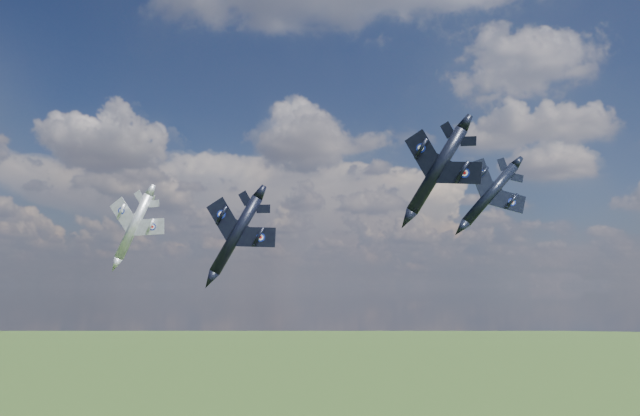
% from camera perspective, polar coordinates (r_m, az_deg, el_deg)
% --- Properties ---
extents(jet_lead_navy, '(11.99, 16.05, 8.36)m').
position_cam_1_polar(jet_lead_navy, '(82.62, -7.68, -2.43)').
color(jet_lead_navy, black).
extents(jet_right_navy, '(13.79, 16.68, 8.25)m').
position_cam_1_polar(jet_right_navy, '(69.75, 10.63, 3.41)').
color(jet_right_navy, black).
extents(jet_high_navy, '(14.81, 18.17, 9.96)m').
position_cam_1_polar(jet_high_navy, '(94.76, 15.28, 1.21)').
color(jet_high_navy, black).
extents(jet_left_silver, '(10.46, 14.05, 6.90)m').
position_cam_1_polar(jet_left_silver, '(93.43, -16.66, -1.62)').
color(jet_left_silver, '#91939A').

